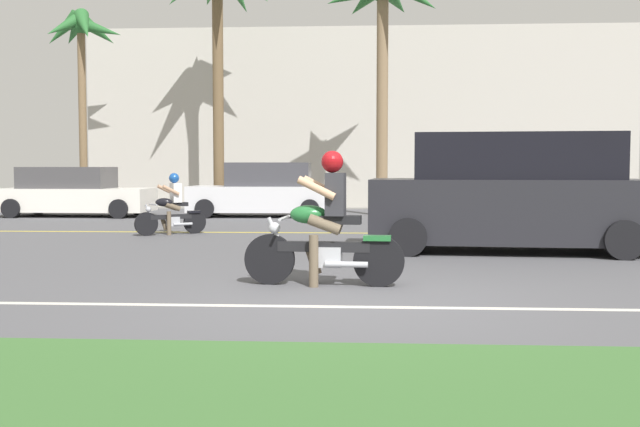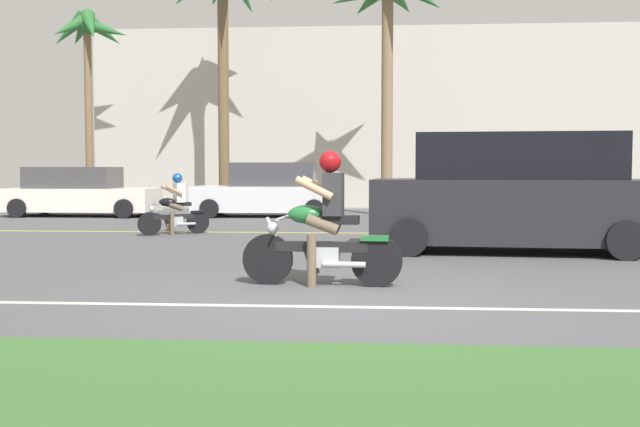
{
  "view_description": "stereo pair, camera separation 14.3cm",
  "coord_description": "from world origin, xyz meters",
  "px_view_note": "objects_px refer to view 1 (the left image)",
  "views": [
    {
      "loc": [
        0.1,
        -8.12,
        1.48
      ],
      "look_at": [
        -0.58,
        3.1,
        0.77
      ],
      "focal_mm": 41.66,
      "sensor_mm": 36.0,
      "label": 1
    },
    {
      "loc": [
        0.24,
        -8.11,
        1.48
      ],
      "look_at": [
        -0.58,
        3.1,
        0.77
      ],
      "focal_mm": 41.66,
      "sensor_mm": 36.0,
      "label": 2
    }
  ],
  "objects_px": {
    "motorcyclist": "(325,229)",
    "palm_tree_1": "(382,7)",
    "suv_nearby": "(510,195)",
    "parked_car_1": "(263,192)",
    "palm_tree_2": "(81,42)",
    "motorcyclist_distant": "(171,209)",
    "parked_car_0": "(74,193)"
  },
  "relations": [
    {
      "from": "palm_tree_1",
      "to": "motorcyclist",
      "type": "bearing_deg",
      "value": -94.17
    },
    {
      "from": "suv_nearby",
      "to": "parked_car_1",
      "type": "height_order",
      "value": "suv_nearby"
    },
    {
      "from": "palm_tree_1",
      "to": "parked_car_1",
      "type": "bearing_deg",
      "value": -168.82
    },
    {
      "from": "motorcyclist_distant",
      "to": "suv_nearby",
      "type": "bearing_deg",
      "value": -22.77
    },
    {
      "from": "motorcyclist",
      "to": "palm_tree_2",
      "type": "height_order",
      "value": "palm_tree_2"
    },
    {
      "from": "palm_tree_1",
      "to": "palm_tree_2",
      "type": "bearing_deg",
      "value": 170.05
    },
    {
      "from": "parked_car_0",
      "to": "motorcyclist_distant",
      "type": "distance_m",
      "value": 7.39
    },
    {
      "from": "motorcyclist",
      "to": "parked_car_0",
      "type": "distance_m",
      "value": 15.11
    },
    {
      "from": "palm_tree_2",
      "to": "parked_car_0",
      "type": "bearing_deg",
      "value": -74.99
    },
    {
      "from": "parked_car_1",
      "to": "palm_tree_1",
      "type": "bearing_deg",
      "value": 11.18
    },
    {
      "from": "suv_nearby",
      "to": "motorcyclist_distant",
      "type": "relative_size",
      "value": 3.66
    },
    {
      "from": "palm_tree_1",
      "to": "palm_tree_2",
      "type": "distance_m",
      "value": 10.13
    },
    {
      "from": "motorcyclist",
      "to": "parked_car_1",
      "type": "height_order",
      "value": "motorcyclist"
    },
    {
      "from": "parked_car_0",
      "to": "palm_tree_2",
      "type": "xyz_separation_m",
      "value": [
        -0.71,
        2.65,
        4.96
      ]
    },
    {
      "from": "palm_tree_2",
      "to": "parked_car_1",
      "type": "bearing_deg",
      "value": -20.84
    },
    {
      "from": "palm_tree_2",
      "to": "motorcyclist",
      "type": "bearing_deg",
      "value": -59.62
    },
    {
      "from": "motorcyclist",
      "to": "parked_car_0",
      "type": "xyz_separation_m",
      "value": [
        -8.26,
        12.65,
        -0.01
      ]
    },
    {
      "from": "motorcyclist",
      "to": "motorcyclist_distant",
      "type": "xyz_separation_m",
      "value": [
        -3.74,
        6.81,
        -0.14
      ]
    },
    {
      "from": "parked_car_1",
      "to": "palm_tree_2",
      "type": "height_order",
      "value": "palm_tree_2"
    },
    {
      "from": "palm_tree_1",
      "to": "palm_tree_2",
      "type": "relative_size",
      "value": 1.11
    },
    {
      "from": "palm_tree_2",
      "to": "palm_tree_1",
      "type": "bearing_deg",
      "value": -9.95
    },
    {
      "from": "motorcyclist",
      "to": "palm_tree_1",
      "type": "height_order",
      "value": "palm_tree_1"
    },
    {
      "from": "parked_car_1",
      "to": "palm_tree_1",
      "type": "relative_size",
      "value": 0.57
    },
    {
      "from": "suv_nearby",
      "to": "palm_tree_2",
      "type": "bearing_deg",
      "value": 136.64
    },
    {
      "from": "parked_car_1",
      "to": "motorcyclist",
      "type": "bearing_deg",
      "value": -78.8
    },
    {
      "from": "palm_tree_1",
      "to": "motorcyclist_distant",
      "type": "relative_size",
      "value": 5.41
    },
    {
      "from": "suv_nearby",
      "to": "parked_car_1",
      "type": "relative_size",
      "value": 1.18
    },
    {
      "from": "suv_nearby",
      "to": "motorcyclist",
      "type": "bearing_deg",
      "value": -127.4
    },
    {
      "from": "suv_nearby",
      "to": "palm_tree_2",
      "type": "xyz_separation_m",
      "value": [
        -12.01,
        11.34,
        4.66
      ]
    },
    {
      "from": "motorcyclist",
      "to": "parked_car_0",
      "type": "relative_size",
      "value": 0.45
    },
    {
      "from": "palm_tree_1",
      "to": "palm_tree_2",
      "type": "height_order",
      "value": "palm_tree_1"
    },
    {
      "from": "suv_nearby",
      "to": "parked_car_0",
      "type": "distance_m",
      "value": 14.25
    }
  ]
}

